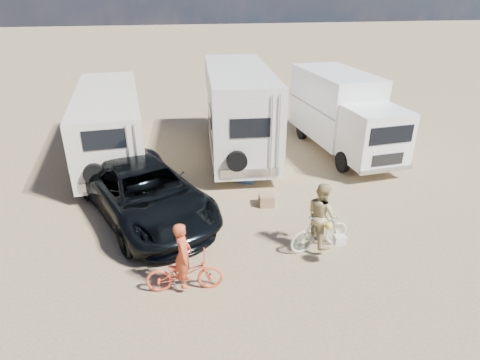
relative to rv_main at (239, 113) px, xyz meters
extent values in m
plane|color=tan|center=(0.24, -6.84, -1.79)|extent=(140.00, 140.00, 0.00)
imported|color=black|center=(-3.70, -4.65, -0.96)|extent=(4.95, 6.59, 1.66)
imported|color=#F14C27|center=(-2.70, -8.29, -1.31)|extent=(1.84, 0.74, 0.95)
imported|color=beige|center=(0.98, -7.24, -1.25)|extent=(1.87, 0.90, 1.08)
imported|color=#C84725|center=(-2.70, -8.29, -0.97)|extent=(0.43, 0.62, 1.63)
imported|color=tan|center=(0.98, -7.24, -0.89)|extent=(0.86, 1.01, 1.80)
imported|color=#242624|center=(5.06, -0.86, -1.33)|extent=(1.81, 1.48, 0.92)
cube|color=#2D559A|center=(-0.18, -2.78, -1.57)|extent=(0.67, 0.59, 0.44)
cube|color=#8E6D4D|center=(0.13, -4.62, -1.60)|extent=(0.50, 0.50, 0.38)
camera|label=1|loc=(-2.73, -16.01, 4.76)|focal=30.49mm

